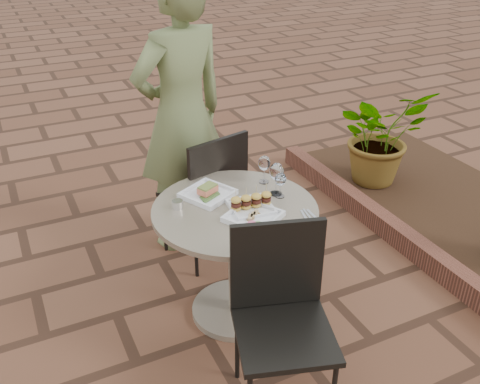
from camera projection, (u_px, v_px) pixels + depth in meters
name	position (u px, v px, depth m)	size (l,w,h in m)	color
ground	(208.00, 338.00, 3.03)	(60.00, 60.00, 0.00)	brown
cafe_table	(235.00, 245.00, 2.99)	(0.90, 0.90, 0.73)	gray
chair_far	(210.00, 189.00, 3.44)	(0.53, 0.53, 0.93)	black
chair_near	(281.00, 304.00, 2.47)	(0.55, 0.55, 0.93)	black
diner	(182.00, 116.00, 3.47)	(0.69, 0.45, 1.90)	#5D6839
plate_salmon	(208.00, 193.00, 2.98)	(0.33, 0.33, 0.07)	white
plate_sliders	(251.00, 204.00, 2.84)	(0.24, 0.24, 0.14)	white
plate_tuna	(253.00, 216.00, 2.77)	(0.34, 0.34, 0.03)	white
wine_glass_right	(280.00, 180.00, 2.93)	(0.06, 0.06, 0.15)	white
wine_glass_mid	(264.00, 164.00, 3.08)	(0.07, 0.07, 0.17)	white
wine_glass_far	(277.00, 172.00, 2.94)	(0.08, 0.08, 0.19)	white
steel_ramekin	(177.00, 204.00, 2.86)	(0.06, 0.06, 0.04)	silver
cutlery_set	(311.00, 219.00, 2.77)	(0.10, 0.21, 0.00)	silver
planter_curb	(397.00, 234.00, 3.84)	(0.12, 3.00, 0.15)	brown
mulch_bed	(468.00, 217.00, 4.13)	(1.30, 3.00, 0.06)	black
potted_plant_a	(380.00, 135.00, 4.41)	(0.74, 0.64, 0.82)	#33662D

